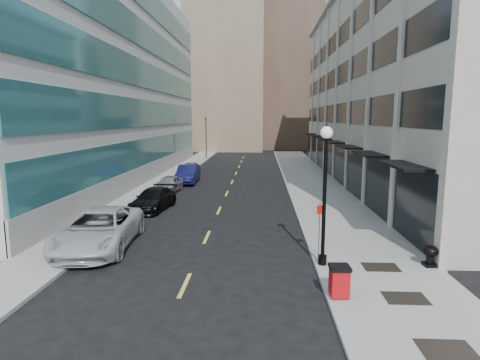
# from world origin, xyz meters

# --- Properties ---
(ground) EXTENTS (160.00, 160.00, 0.00)m
(ground) POSITION_xyz_m (0.00, 0.00, 0.00)
(ground) COLOR black
(ground) RESTS_ON ground
(sidewalk_right) EXTENTS (5.00, 80.00, 0.15)m
(sidewalk_right) POSITION_xyz_m (7.50, 20.00, 0.07)
(sidewalk_right) COLOR gray
(sidewalk_right) RESTS_ON ground
(sidewalk_left) EXTENTS (3.00, 80.00, 0.15)m
(sidewalk_left) POSITION_xyz_m (-6.50, 20.00, 0.07)
(sidewalk_left) COLOR gray
(sidewalk_left) RESTS_ON ground
(building_right) EXTENTS (15.30, 46.50, 18.25)m
(building_right) POSITION_xyz_m (16.94, 26.99, 8.99)
(building_right) COLOR #B2A696
(building_right) RESTS_ON ground
(building_left) EXTENTS (16.14, 46.00, 20.00)m
(building_left) POSITION_xyz_m (-15.95, 27.00, 9.99)
(building_left) COLOR silver
(building_left) RESTS_ON ground
(skyline_tan_near) EXTENTS (14.00, 18.00, 28.00)m
(skyline_tan_near) POSITION_xyz_m (-4.00, 68.00, 14.00)
(skyline_tan_near) COLOR #90795E
(skyline_tan_near) RESTS_ON ground
(skyline_brown) EXTENTS (12.00, 16.00, 34.00)m
(skyline_brown) POSITION_xyz_m (8.00, 72.00, 17.00)
(skyline_brown) COLOR brown
(skyline_brown) RESTS_ON ground
(skyline_tan_far) EXTENTS (12.00, 14.00, 22.00)m
(skyline_tan_far) POSITION_xyz_m (-14.00, 78.00, 11.00)
(skyline_tan_far) COLOR #90795E
(skyline_tan_far) RESTS_ON ground
(skyline_stone) EXTENTS (10.00, 14.00, 20.00)m
(skyline_stone) POSITION_xyz_m (18.00, 66.00, 10.00)
(skyline_stone) COLOR #B2A696
(skyline_stone) RESTS_ON ground
(grate_near) EXTENTS (1.40, 1.00, 0.01)m
(grate_near) POSITION_xyz_m (7.60, -2.00, 0.15)
(grate_near) COLOR black
(grate_near) RESTS_ON sidewalk_right
(grate_mid) EXTENTS (1.40, 1.00, 0.01)m
(grate_mid) POSITION_xyz_m (7.60, 1.00, 0.15)
(grate_mid) COLOR black
(grate_mid) RESTS_ON sidewalk_right
(grate_far) EXTENTS (1.40, 1.00, 0.01)m
(grate_far) POSITION_xyz_m (7.60, 3.80, 0.15)
(grate_far) COLOR black
(grate_far) RESTS_ON sidewalk_right
(road_centerline) EXTENTS (0.15, 68.20, 0.01)m
(road_centerline) POSITION_xyz_m (0.00, 17.00, 0.01)
(road_centerline) COLOR #D8CC4C
(road_centerline) RESTS_ON ground
(traffic_signal) EXTENTS (0.66, 0.66, 6.98)m
(traffic_signal) POSITION_xyz_m (-5.50, 48.00, 5.72)
(traffic_signal) COLOR black
(traffic_signal) RESTS_ON ground
(car_white_van) EXTENTS (3.50, 6.76, 1.82)m
(car_white_van) POSITION_xyz_m (-4.80, 6.00, 0.91)
(car_white_van) COLOR silver
(car_white_van) RESTS_ON ground
(car_black_pickup) EXTENTS (2.57, 5.08, 1.41)m
(car_black_pickup) POSITION_xyz_m (-4.40, 14.00, 0.71)
(car_black_pickup) COLOR black
(car_black_pickup) RESTS_ON ground
(car_silver_sedan) EXTENTS (1.92, 4.16, 1.38)m
(car_silver_sedan) POSITION_xyz_m (-4.80, 20.26, 0.69)
(car_silver_sedan) COLOR #999BA1
(car_silver_sedan) RESTS_ON ground
(car_blue_sedan) EXTENTS (1.92, 5.13, 1.67)m
(car_blue_sedan) POSITION_xyz_m (-4.12, 25.17, 0.84)
(car_blue_sedan) COLOR #121445
(car_blue_sedan) RESTS_ON ground
(car_grey_sedan) EXTENTS (1.92, 4.24, 1.41)m
(car_grey_sedan) POSITION_xyz_m (-4.80, 30.13, 0.71)
(car_grey_sedan) COLOR slate
(car_grey_sedan) RESTS_ON ground
(trash_bin) EXTENTS (0.70, 0.77, 1.08)m
(trash_bin) POSITION_xyz_m (5.40, 1.00, 0.73)
(trash_bin) COLOR red
(trash_bin) RESTS_ON sidewalk_right
(lamppost) EXTENTS (0.48, 0.48, 5.74)m
(lamppost) POSITION_xyz_m (5.30, 4.00, 3.52)
(lamppost) COLOR black
(lamppost) RESTS_ON sidewalk_right
(sign_post) EXTENTS (0.27, 0.14, 2.39)m
(sign_post) POSITION_xyz_m (5.30, 5.09, 1.69)
(sign_post) COLOR slate
(sign_post) RESTS_ON sidewalk_right
(urn_planter) EXTENTS (0.62, 0.62, 0.86)m
(urn_planter) POSITION_xyz_m (9.60, 4.03, 0.67)
(urn_planter) COLOR black
(urn_planter) RESTS_ON sidewalk_right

